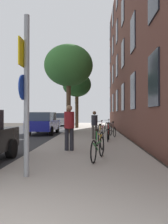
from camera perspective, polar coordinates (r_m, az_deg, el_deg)
ground_plane at (r=17.34m, az=-10.01°, el=-5.48°), size 41.80×41.80×0.00m
road_asphalt at (r=17.91m, az=-16.61°, el=-5.29°), size 7.00×38.00×0.01m
sidewalk at (r=16.93m, az=1.69°, el=-5.40°), size 4.20×38.00×0.12m
building_facade at (r=17.35m, az=10.65°, el=17.05°), size 0.56×27.00×13.44m
sign_post at (r=5.22m, az=-14.46°, el=5.84°), size 0.16×0.60×3.58m
traffic_light at (r=27.71m, az=-1.79°, el=1.53°), size 0.43×0.24×3.46m
tree_near at (r=17.28m, az=-3.89°, el=11.47°), size 3.62×3.62×6.54m
tree_far at (r=23.12m, az=-1.81°, el=6.77°), size 2.89×2.89×5.59m
bicycle_0 at (r=6.93m, az=3.50°, el=-8.90°), size 0.57×1.69×0.94m
bicycle_1 at (r=9.32m, az=3.88°, el=-6.62°), size 0.45×1.72×0.99m
bicycle_2 at (r=11.73m, az=6.14°, el=-5.44°), size 0.42×1.67×0.96m
bicycle_3 at (r=14.14m, az=7.16°, el=-4.65°), size 0.43×1.69×0.92m
bicycle_4 at (r=16.50m, az=4.38°, el=-4.04°), size 0.55×1.70×0.94m
bicycle_5 at (r=18.93m, az=6.13°, el=-3.55°), size 0.54×1.68×0.97m
pedestrian_0 at (r=8.63m, az=-3.73°, el=-3.15°), size 0.42×0.42×1.72m
pedestrian_1 at (r=12.56m, az=2.64°, el=-2.78°), size 0.44×0.44×1.55m
car_1 at (r=17.20m, az=-10.04°, el=-2.71°), size 1.84×4.16×1.62m
car_2 at (r=29.56m, az=-5.50°, el=-1.80°), size 1.79×4.49×1.62m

